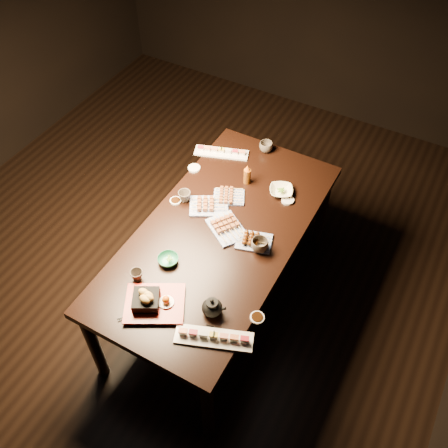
{
  "coord_description": "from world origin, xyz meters",
  "views": [
    {
      "loc": [
        1.41,
        -1.71,
        3.04
      ],
      "look_at": [
        0.44,
        0.05,
        0.77
      ],
      "focal_mm": 40.0,
      "sensor_mm": 36.0,
      "label": 1
    }
  ],
  "objects_px": {
    "edamame_bowl_green": "(168,260)",
    "teapot": "(212,306)",
    "sushi_platter_far": "(221,151)",
    "teacup_far_right": "(266,147)",
    "yakitori_plate_left": "(229,195)",
    "teacup_mid_right": "(260,245)",
    "sushi_platter_near": "(214,336)",
    "yakitori_plate_center": "(209,204)",
    "condiment_bottle": "(247,174)",
    "dining_table": "(220,268)",
    "tempura_tray": "(154,299)",
    "teacup_near_left": "(137,275)",
    "teacup_far_left": "(185,196)",
    "edamame_bowl_cream": "(281,191)",
    "yakitori_plate_right": "(227,226)"
  },
  "relations": [
    {
      "from": "dining_table",
      "to": "teacup_near_left",
      "type": "xyz_separation_m",
      "value": [
        -0.23,
        -0.53,
        0.41
      ]
    },
    {
      "from": "teapot",
      "to": "condiment_bottle",
      "type": "distance_m",
      "value": 1.02
    },
    {
      "from": "tempura_tray",
      "to": "condiment_bottle",
      "type": "height_order",
      "value": "condiment_bottle"
    },
    {
      "from": "teacup_far_left",
      "to": "teacup_far_right",
      "type": "distance_m",
      "value": 0.73
    },
    {
      "from": "yakitori_plate_right",
      "to": "yakitori_plate_left",
      "type": "distance_m",
      "value": 0.27
    },
    {
      "from": "dining_table",
      "to": "teacup_far_left",
      "type": "height_order",
      "value": "teacup_far_left"
    },
    {
      "from": "dining_table",
      "to": "tempura_tray",
      "type": "height_order",
      "value": "tempura_tray"
    },
    {
      "from": "sushi_platter_near",
      "to": "yakitori_plate_center",
      "type": "bearing_deg",
      "value": 100.69
    },
    {
      "from": "tempura_tray",
      "to": "teacup_far_right",
      "type": "xyz_separation_m",
      "value": [
        -0.03,
        1.43,
        -0.02
      ]
    },
    {
      "from": "tempura_tray",
      "to": "edamame_bowl_cream",
      "type": "bearing_deg",
      "value": 49.08
    },
    {
      "from": "yakitori_plate_center",
      "to": "yakitori_plate_left",
      "type": "height_order",
      "value": "yakitori_plate_center"
    },
    {
      "from": "sushi_platter_far",
      "to": "teacup_far_right",
      "type": "height_order",
      "value": "teacup_far_right"
    },
    {
      "from": "sushi_platter_near",
      "to": "teacup_far_left",
      "type": "height_order",
      "value": "teacup_far_left"
    },
    {
      "from": "edamame_bowl_cream",
      "to": "condiment_bottle",
      "type": "bearing_deg",
      "value": -175.62
    },
    {
      "from": "dining_table",
      "to": "condiment_bottle",
      "type": "height_order",
      "value": "condiment_bottle"
    },
    {
      "from": "sushi_platter_far",
      "to": "edamame_bowl_green",
      "type": "height_order",
      "value": "sushi_platter_far"
    },
    {
      "from": "teacup_far_left",
      "to": "teacup_mid_right",
      "type": "bearing_deg",
      "value": -12.25
    },
    {
      "from": "dining_table",
      "to": "sushi_platter_near",
      "type": "distance_m",
      "value": 0.82
    },
    {
      "from": "teacup_mid_right",
      "to": "yakitori_plate_right",
      "type": "bearing_deg",
      "value": 169.86
    },
    {
      "from": "edamame_bowl_green",
      "to": "teapot",
      "type": "xyz_separation_m",
      "value": [
        0.39,
        -0.17,
        0.04
      ]
    },
    {
      "from": "teacup_near_left",
      "to": "tempura_tray",
      "type": "bearing_deg",
      "value": -27.73
    },
    {
      "from": "dining_table",
      "to": "condiment_bottle",
      "type": "relative_size",
      "value": 12.31
    },
    {
      "from": "edamame_bowl_green",
      "to": "edamame_bowl_cream",
      "type": "distance_m",
      "value": 0.89
    },
    {
      "from": "yakitori_plate_right",
      "to": "teacup_mid_right",
      "type": "distance_m",
      "value": 0.24
    },
    {
      "from": "yakitori_plate_left",
      "to": "teacup_mid_right",
      "type": "height_order",
      "value": "teacup_mid_right"
    },
    {
      "from": "yakitori_plate_center",
      "to": "edamame_bowl_green",
      "type": "height_order",
      "value": "yakitori_plate_center"
    },
    {
      "from": "yakitori_plate_center",
      "to": "teacup_far_right",
      "type": "distance_m",
      "value": 0.67
    },
    {
      "from": "sushi_platter_near",
      "to": "teapot",
      "type": "xyz_separation_m",
      "value": [
        -0.09,
        0.13,
        0.03
      ]
    },
    {
      "from": "dining_table",
      "to": "edamame_bowl_green",
      "type": "distance_m",
      "value": 0.54
    },
    {
      "from": "teacup_far_left",
      "to": "teacup_near_left",
      "type": "bearing_deg",
      "value": -81.97
    },
    {
      "from": "teacup_far_right",
      "to": "condiment_bottle",
      "type": "bearing_deg",
      "value": -85.1
    },
    {
      "from": "dining_table",
      "to": "tempura_tray",
      "type": "xyz_separation_m",
      "value": [
        -0.05,
        -0.62,
        0.43
      ]
    },
    {
      "from": "teacup_far_right",
      "to": "tempura_tray",
      "type": "bearing_deg",
      "value": -88.67
    },
    {
      "from": "tempura_tray",
      "to": "teacup_mid_right",
      "type": "relative_size",
      "value": 3.1
    },
    {
      "from": "sushi_platter_near",
      "to": "yakitori_plate_center",
      "type": "height_order",
      "value": "yakitori_plate_center"
    },
    {
      "from": "sushi_platter_far",
      "to": "yakitori_plate_left",
      "type": "relative_size",
      "value": 1.92
    },
    {
      "from": "teacup_far_right",
      "to": "teapot",
      "type": "bearing_deg",
      "value": -76.29
    },
    {
      "from": "teacup_mid_right",
      "to": "teapot",
      "type": "xyz_separation_m",
      "value": [
        -0.03,
        -0.5,
        0.02
      ]
    },
    {
      "from": "sushi_platter_far",
      "to": "tempura_tray",
      "type": "xyz_separation_m",
      "value": [
        0.29,
        -1.26,
        0.04
      ]
    },
    {
      "from": "edamame_bowl_cream",
      "to": "teacup_far_left",
      "type": "relative_size",
      "value": 1.86
    },
    {
      "from": "sushi_platter_far",
      "to": "teapot",
      "type": "height_order",
      "value": "teapot"
    },
    {
      "from": "yakitori_plate_center",
      "to": "teacup_mid_right",
      "type": "height_order",
      "value": "teacup_mid_right"
    },
    {
      "from": "yakitori_plate_right",
      "to": "condiment_bottle",
      "type": "relative_size",
      "value": 1.68
    },
    {
      "from": "sushi_platter_far",
      "to": "teacup_near_left",
      "type": "bearing_deg",
      "value": 76.4
    },
    {
      "from": "edamame_bowl_green",
      "to": "teacup_far_left",
      "type": "xyz_separation_m",
      "value": [
        -0.18,
        0.46,
        0.02
      ]
    },
    {
      "from": "edamame_bowl_green",
      "to": "edamame_bowl_cream",
      "type": "relative_size",
      "value": 0.81
    },
    {
      "from": "teacup_mid_right",
      "to": "yakitori_plate_center",
      "type": "bearing_deg",
      "value": 160.34
    },
    {
      "from": "yakitori_plate_center",
      "to": "yakitori_plate_left",
      "type": "distance_m",
      "value": 0.15
    },
    {
      "from": "yakitori_plate_center",
      "to": "teacup_far_left",
      "type": "xyz_separation_m",
      "value": [
        -0.16,
        -0.02,
        0.01
      ]
    },
    {
      "from": "edamame_bowl_green",
      "to": "teapot",
      "type": "height_order",
      "value": "teapot"
    }
  ]
}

